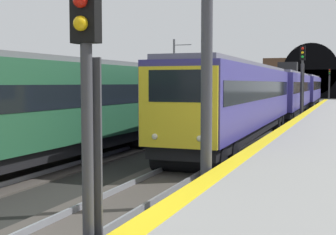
% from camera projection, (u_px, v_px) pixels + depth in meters
% --- Properties ---
extents(platform_right_edge_strip, '(112.00, 0.50, 0.01)m').
position_uv_depth(platform_right_edge_strip, '(146.00, 221.00, 6.93)').
color(platform_right_edge_strip, yellow).
rests_on(platform_right_edge_strip, platform_right).
extents(train_main_approaching, '(58.02, 3.07, 4.94)m').
position_uv_depth(train_main_approaching, '(288.00, 92.00, 41.78)').
color(train_main_approaching, navy).
rests_on(train_main_approaching, ground_plane).
extents(train_adjacent_platform, '(41.54, 3.07, 4.90)m').
position_uv_depth(train_adjacent_platform, '(146.00, 98.00, 24.80)').
color(train_adjacent_platform, '#235638').
rests_on(train_adjacent_platform, ground_plane).
extents(railway_signal_near, '(0.39, 0.38, 4.36)m').
position_uv_depth(railway_signal_near, '(88.00, 119.00, 6.33)').
color(railway_signal_near, '#38383D').
rests_on(railway_signal_near, ground_plane).
extents(railway_signal_mid, '(0.39, 0.38, 5.82)m').
position_uv_depth(railway_signal_mid, '(302.00, 78.00, 34.41)').
color(railway_signal_mid, '#38383D').
rests_on(railway_signal_mid, ground_plane).
extents(railway_signal_far, '(0.39, 0.38, 5.56)m').
position_uv_depth(railway_signal_far, '(329.00, 82.00, 79.29)').
color(railway_signal_far, '#38383D').
rests_on(railway_signal_far, ground_plane).
extents(tunnel_portal, '(2.33, 19.52, 11.32)m').
position_uv_depth(tunnel_portal, '(311.00, 78.00, 96.45)').
color(tunnel_portal, brown).
rests_on(tunnel_portal, ground_plane).
extents(catenary_mast_near, '(0.22, 1.98, 7.54)m').
position_uv_depth(catenary_mast_near, '(174.00, 75.00, 47.60)').
color(catenary_mast_near, '#595B60').
rests_on(catenary_mast_near, ground_plane).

